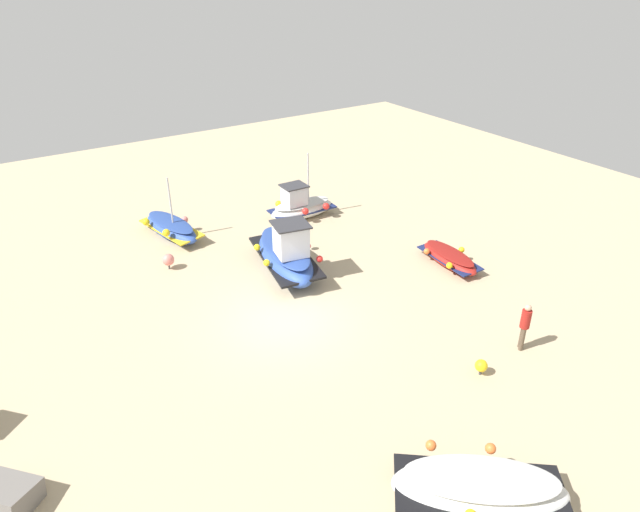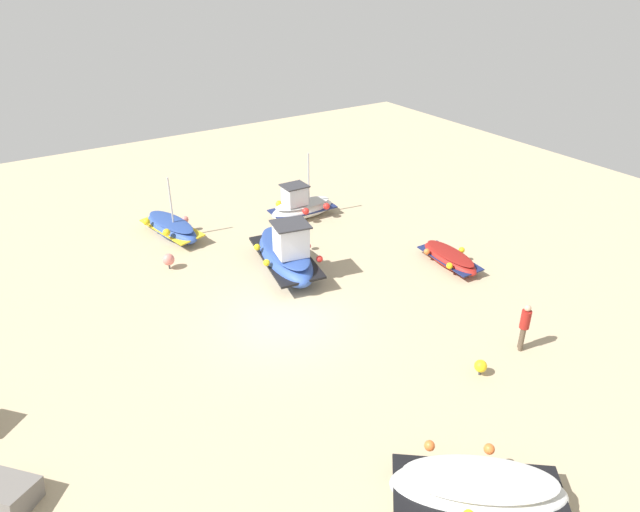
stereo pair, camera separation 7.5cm
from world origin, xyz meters
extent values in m
plane|color=tan|center=(0.00, 0.00, 0.00)|extent=(49.45, 49.45, 0.00)
ellipsoid|color=white|center=(-9.17, 0.07, 0.46)|extent=(3.92, 4.29, 0.96)
cube|color=black|center=(-9.17, 0.07, 0.50)|extent=(3.85, 4.19, 0.13)
ellipsoid|color=beige|center=(-9.17, 0.07, 0.84)|extent=(3.44, 3.77, 0.19)
sphere|color=orange|center=(-7.75, 0.32, 0.80)|extent=(0.27, 0.27, 0.27)
sphere|color=orange|center=(-8.66, -0.81, 0.84)|extent=(0.27, 0.27, 0.27)
ellipsoid|color=#2D4C9E|center=(3.17, -1.84, 0.58)|extent=(4.99, 2.71, 1.23)
cube|color=black|center=(3.17, -1.84, 0.64)|extent=(4.81, 2.70, 0.17)
ellipsoid|color=navy|center=(3.17, -1.84, 1.06)|extent=(4.39, 2.35, 0.25)
cube|color=silver|center=(2.39, -1.68, 1.78)|extent=(1.32, 1.37, 1.25)
cube|color=#333338|center=(2.39, -1.68, 2.44)|extent=(1.53, 1.59, 0.06)
sphere|color=#EA7F75|center=(4.27, -3.08, 0.94)|extent=(0.27, 0.27, 0.27)
sphere|color=yellow|center=(4.02, -1.01, 0.95)|extent=(0.27, 0.27, 0.27)
sphere|color=red|center=(2.97, -2.81, 0.94)|extent=(0.27, 0.27, 0.27)
sphere|color=yellow|center=(2.72, -0.74, 0.89)|extent=(0.27, 0.27, 0.27)
sphere|color=red|center=(1.68, -2.55, 0.99)|extent=(0.27, 0.27, 0.27)
ellipsoid|color=white|center=(7.44, -5.30, 0.39)|extent=(1.46, 3.42, 0.81)
cube|color=navy|center=(7.44, -5.30, 0.42)|extent=(1.49, 3.28, 0.10)
ellipsoid|color=beige|center=(7.44, -5.30, 0.71)|extent=(1.27, 3.01, 0.15)
cube|color=silver|center=(7.45, -4.87, 1.23)|extent=(0.94, 1.04, 0.93)
cube|color=#333338|center=(7.45, -4.87, 1.73)|extent=(1.09, 1.21, 0.06)
cylinder|color=#B7B7BC|center=(7.43, -5.67, 2.00)|extent=(0.08, 0.08, 2.45)
sphere|color=red|center=(6.60, -6.18, 0.65)|extent=(0.33, 0.33, 0.33)
sphere|color=#EA7F75|center=(8.24, -5.62, 0.70)|extent=(0.33, 0.33, 0.33)
sphere|color=red|center=(6.63, -4.99, 0.66)|extent=(0.33, 0.33, 0.33)
sphere|color=yellow|center=(8.27, -4.43, 0.59)|extent=(0.33, 0.33, 0.33)
ellipsoid|color=#2D4C9E|center=(8.86, 0.95, 0.39)|extent=(3.99, 1.98, 0.86)
cube|color=gold|center=(8.86, 0.95, 0.43)|extent=(3.84, 1.96, 0.14)
ellipsoid|color=navy|center=(8.86, 0.95, 0.72)|extent=(3.50, 1.71, 0.19)
cylinder|color=#B7B7BC|center=(8.63, 0.90, 1.87)|extent=(0.08, 0.08, 2.16)
sphere|color=yellow|center=(7.84, 1.51, 0.74)|extent=(0.33, 0.33, 0.33)
sphere|color=#EA7F75|center=(9.00, 0.21, 0.61)|extent=(0.33, 0.33, 0.33)
sphere|color=yellow|center=(9.59, 1.85, 0.68)|extent=(0.33, 0.33, 0.33)
ellipsoid|color=maroon|center=(-0.21, -7.85, 0.30)|extent=(3.20, 1.32, 0.64)
cube|color=navy|center=(-0.21, -7.85, 0.33)|extent=(3.08, 1.33, 0.09)
ellipsoid|color=maroon|center=(-0.21, -7.85, 0.55)|extent=(2.82, 1.14, 0.13)
sphere|color=yellow|center=(-0.89, -7.16, 0.48)|extent=(0.26, 0.26, 0.26)
sphere|color=yellow|center=(-0.26, -8.48, 0.55)|extent=(0.26, 0.26, 0.26)
sphere|color=orange|center=(0.57, -7.27, 0.46)|extent=(0.26, 0.26, 0.26)
cylinder|color=brown|center=(-5.77, -5.64, 0.43)|extent=(0.14, 0.14, 0.86)
cylinder|color=brown|center=(-5.65, -5.75, 0.43)|extent=(0.14, 0.14, 0.86)
cylinder|color=maroon|center=(-5.71, -5.69, 1.18)|extent=(0.32, 0.32, 0.64)
sphere|color=tan|center=(-5.71, -5.69, 1.61)|extent=(0.22, 0.22, 0.22)
cube|color=slate|center=(-3.08, 9.43, 0.31)|extent=(1.76, 1.74, 0.82)
cylinder|color=#3F3F42|center=(5.93, 2.16, 0.09)|extent=(0.08, 0.08, 0.19)
sphere|color=#EA7F75|center=(5.93, 2.16, 0.44)|extent=(0.50, 0.50, 0.50)
cylinder|color=#3F3F42|center=(-5.90, -3.57, 0.07)|extent=(0.08, 0.08, 0.14)
sphere|color=yellow|center=(-5.90, -3.57, 0.34)|extent=(0.40, 0.40, 0.40)
camera|label=1|loc=(-14.82, 8.29, 11.62)|focal=31.95mm
camera|label=2|loc=(-14.86, 8.23, 11.62)|focal=31.95mm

